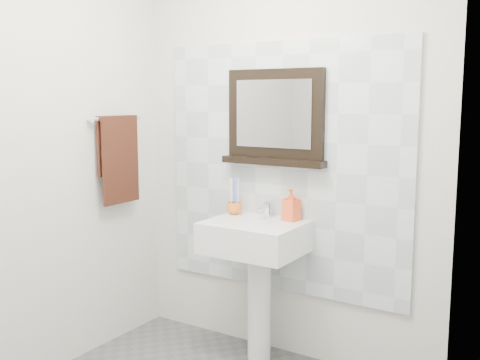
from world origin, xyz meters
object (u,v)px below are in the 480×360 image
object	(u,v)px
pedestal_sink	(255,252)
framed_mirror	(275,120)
soap_dispenser	(291,205)
hand_towel	(118,153)
toothbrush_cup	(234,208)

from	to	relation	value
pedestal_sink	framed_mirror	xyz separation A→B (m)	(0.02, 0.19, 0.77)
soap_dispenser	hand_towel	world-z (taller)	hand_towel
toothbrush_cup	framed_mirror	distance (m)	0.60
toothbrush_cup	framed_mirror	size ratio (longest dim) A/B	0.14
framed_mirror	soap_dispenser	bearing A→B (deg)	-20.12
pedestal_sink	toothbrush_cup	distance (m)	0.33
toothbrush_cup	framed_mirror	xyz separation A→B (m)	(0.24, 0.08, 0.55)
pedestal_sink	toothbrush_cup	world-z (taller)	pedestal_sink
hand_towel	framed_mirror	bearing A→B (deg)	22.57
soap_dispenser	framed_mirror	size ratio (longest dim) A/B	0.28
toothbrush_cup	soap_dispenser	distance (m)	0.38
hand_towel	pedestal_sink	bearing A→B (deg)	12.16
framed_mirror	hand_towel	bearing A→B (deg)	-157.43
pedestal_sink	soap_dispenser	size ratio (longest dim) A/B	5.12
pedestal_sink	hand_towel	xyz separation A→B (m)	(-0.89, -0.19, 0.55)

